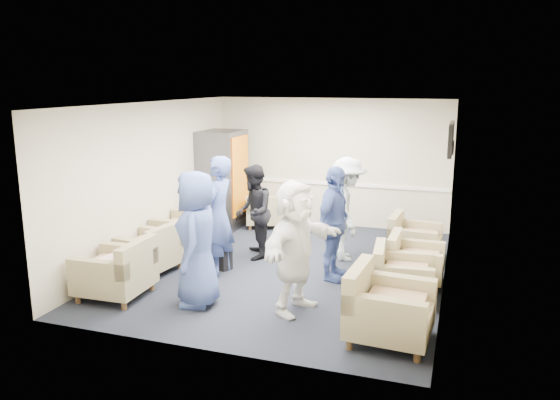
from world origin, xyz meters
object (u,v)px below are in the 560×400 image
(armchair_right_midfar, at_px, (412,262))
(armchair_corner, at_px, (265,213))
(person_back_right, at_px, (346,209))
(person_mid_left, at_px, (218,216))
(armchair_left_far, at_px, (188,233))
(vending_machine, at_px, (223,179))
(person_front_left, at_px, (197,239))
(person_back_left, at_px, (253,212))
(person_front_right, at_px, (295,247))
(armchair_right_midnear, at_px, (399,277))
(armchair_left_near, at_px, (119,273))
(armchair_left_mid, at_px, (151,252))
(armchair_right_near, at_px, (385,310))
(armchair_right_far, at_px, (412,240))
(person_mid_right, at_px, (334,224))

(armchair_right_midfar, height_order, armchair_corner, armchair_right_midfar)
(person_back_right, bearing_deg, person_mid_left, 108.05)
(armchair_left_far, xyz_separation_m, vending_machine, (-0.15, 1.85, 0.65))
(armchair_left_far, bearing_deg, person_front_left, 32.13)
(person_back_left, height_order, person_front_right, person_front_right)
(armchair_left_far, xyz_separation_m, armchair_corner, (0.70, 2.11, -0.07))
(armchair_right_midnear, relative_size, person_back_left, 0.54)
(armchair_left_far, distance_m, vending_machine, 1.97)
(armchair_left_near, distance_m, person_front_right, 2.61)
(armchair_left_near, height_order, armchair_right_midnear, armchair_left_near)
(person_mid_left, bearing_deg, armchair_right_midnear, 89.35)
(armchair_left_mid, bearing_deg, armchair_right_near, 80.81)
(person_back_left, bearing_deg, armchair_right_near, 25.79)
(armchair_left_mid, relative_size, armchair_corner, 1.01)
(armchair_right_far, bearing_deg, person_back_left, 111.38)
(person_mid_left, distance_m, person_back_left, 0.98)
(person_front_left, relative_size, person_front_right, 1.04)
(person_front_right, bearing_deg, person_back_left, 51.15)
(armchair_left_mid, bearing_deg, armchair_right_far, 125.30)
(armchair_right_far, relative_size, person_front_left, 0.47)
(armchair_left_mid, height_order, armchair_corner, armchair_left_mid)
(armchair_right_midnear, relative_size, vending_machine, 0.44)
(person_back_left, xyz_separation_m, person_front_right, (1.36, -1.95, 0.08))
(armchair_right_far, xyz_separation_m, person_mid_left, (-2.86, -1.76, 0.63))
(armchair_left_mid, xyz_separation_m, person_front_left, (1.32, -0.92, 0.60))
(armchair_right_far, xyz_separation_m, person_front_right, (-1.28, -2.76, 0.57))
(person_front_left, bearing_deg, person_back_right, 131.66)
(person_front_left, height_order, person_back_left, person_front_left)
(armchair_left_mid, distance_m, person_back_left, 1.86)
(person_mid_left, bearing_deg, person_front_left, 13.98)
(armchair_right_far, xyz_separation_m, person_front_left, (-2.62, -2.97, 0.61))
(armchair_left_mid, distance_m, person_front_right, 2.81)
(armchair_right_midnear, distance_m, vending_machine, 4.95)
(armchair_left_mid, bearing_deg, person_front_left, 62.76)
(armchair_right_far, bearing_deg, person_front_right, 159.46)
(person_back_right, bearing_deg, armchair_corner, 33.38)
(armchair_right_midnear, height_order, armchair_corner, armchair_right_midnear)
(armchair_left_mid, xyz_separation_m, armchair_right_midnear, (3.94, 0.13, -0.02))
(armchair_left_near, bearing_deg, armchair_right_midfar, 114.70)
(armchair_right_near, bearing_deg, person_front_right, 72.67)
(armchair_right_near, distance_m, person_mid_left, 3.27)
(armchair_left_near, height_order, armchair_left_far, armchair_left_far)
(armchair_right_near, xyz_separation_m, vending_machine, (-3.99, 4.16, 0.64))
(armchair_right_midnear, height_order, armchair_right_far, armchair_right_far)
(armchair_left_mid, distance_m, armchair_right_near, 4.10)
(person_mid_right, bearing_deg, person_front_right, -180.00)
(armchair_left_near, distance_m, armchair_right_midnear, 3.99)
(person_mid_left, bearing_deg, armchair_left_mid, -72.38)
(armchair_left_mid, bearing_deg, person_mid_left, 112.98)
(armchair_left_far, height_order, armchair_right_far, armchair_left_far)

